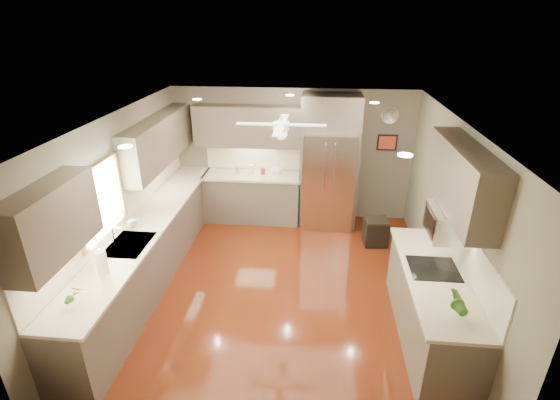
% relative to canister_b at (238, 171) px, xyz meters
% --- Properties ---
extents(floor, '(5.00, 5.00, 0.00)m').
position_rel_canister_b_xyz_m(floor, '(1.00, -2.19, -1.01)').
color(floor, '#4E200A').
rests_on(floor, ground).
extents(ceiling, '(5.00, 5.00, 0.00)m').
position_rel_canister_b_xyz_m(ceiling, '(1.00, -2.19, 1.49)').
color(ceiling, white).
rests_on(ceiling, ground).
extents(wall_back, '(4.50, 0.00, 4.50)m').
position_rel_canister_b_xyz_m(wall_back, '(1.00, 0.31, 0.24)').
color(wall_back, '#6C6352').
rests_on(wall_back, ground).
extents(wall_front, '(4.50, 0.00, 4.50)m').
position_rel_canister_b_xyz_m(wall_front, '(1.00, -4.69, 0.24)').
color(wall_front, '#6C6352').
rests_on(wall_front, ground).
extents(wall_left, '(0.00, 5.00, 5.00)m').
position_rel_canister_b_xyz_m(wall_left, '(-1.25, -2.19, 0.24)').
color(wall_left, '#6C6352').
rests_on(wall_left, ground).
extents(wall_right, '(0.00, 5.00, 5.00)m').
position_rel_canister_b_xyz_m(wall_right, '(3.25, -2.19, 0.24)').
color(wall_right, '#6C6352').
rests_on(wall_right, ground).
extents(canister_b, '(0.10, 0.10, 0.15)m').
position_rel_canister_b_xyz_m(canister_b, '(0.00, 0.00, 0.00)').
color(canister_b, silver).
rests_on(canister_b, back_run).
extents(canister_c, '(0.14, 0.14, 0.19)m').
position_rel_canister_b_xyz_m(canister_c, '(0.25, 0.01, 0.02)').
color(canister_c, beige).
rests_on(canister_c, back_run).
extents(canister_d, '(0.09, 0.09, 0.13)m').
position_rel_canister_b_xyz_m(canister_d, '(0.47, 0.04, -0.01)').
color(canister_d, maroon).
rests_on(canister_d, back_run).
extents(soap_bottle, '(0.11, 0.11, 0.18)m').
position_rel_canister_b_xyz_m(soap_bottle, '(-1.06, -2.25, 0.02)').
color(soap_bottle, white).
rests_on(soap_bottle, left_run).
extents(potted_plant_left, '(0.14, 0.10, 0.27)m').
position_rel_canister_b_xyz_m(potted_plant_left, '(-0.94, -3.92, 0.06)').
color(potted_plant_left, '#31621C').
rests_on(potted_plant_left, left_run).
extents(potted_plant_right, '(0.20, 0.17, 0.32)m').
position_rel_canister_b_xyz_m(potted_plant_right, '(2.92, -3.70, 0.09)').
color(potted_plant_right, '#31621C').
rests_on(potted_plant_right, right_run).
extents(bowl, '(0.24, 0.24, 0.06)m').
position_rel_canister_b_xyz_m(bowl, '(0.72, 0.05, -0.04)').
color(bowl, beige).
rests_on(bowl, back_run).
extents(left_run, '(0.65, 4.70, 1.45)m').
position_rel_canister_b_xyz_m(left_run, '(-0.95, -2.04, -0.53)').
color(left_run, brown).
rests_on(left_run, ground).
extents(back_run, '(1.85, 0.65, 1.45)m').
position_rel_canister_b_xyz_m(back_run, '(0.28, 0.02, -0.53)').
color(back_run, brown).
rests_on(back_run, ground).
extents(uppers, '(4.50, 4.70, 0.95)m').
position_rel_canister_b_xyz_m(uppers, '(0.26, -1.48, 0.86)').
color(uppers, brown).
rests_on(uppers, wall_left).
extents(window, '(0.05, 1.12, 0.92)m').
position_rel_canister_b_xyz_m(window, '(-1.22, -2.69, 0.54)').
color(window, '#BFF2B2').
rests_on(window, wall_left).
extents(sink, '(0.50, 0.70, 0.32)m').
position_rel_canister_b_xyz_m(sink, '(-0.93, -2.69, -0.10)').
color(sink, silver).
rests_on(sink, left_run).
extents(refrigerator, '(1.06, 0.75, 2.45)m').
position_rel_canister_b_xyz_m(refrigerator, '(1.70, -0.03, 0.18)').
color(refrigerator, silver).
rests_on(refrigerator, ground).
extents(right_run, '(0.70, 2.20, 1.45)m').
position_rel_canister_b_xyz_m(right_run, '(2.93, -2.99, -0.53)').
color(right_run, brown).
rests_on(right_run, ground).
extents(microwave, '(0.43, 0.55, 0.34)m').
position_rel_canister_b_xyz_m(microwave, '(3.03, -2.74, 0.47)').
color(microwave, silver).
rests_on(microwave, wall_right).
extents(ceiling_fan, '(1.18, 1.18, 0.32)m').
position_rel_canister_b_xyz_m(ceiling_fan, '(1.00, -1.89, 1.32)').
color(ceiling_fan, white).
rests_on(ceiling_fan, ceiling).
extents(recessed_lights, '(2.84, 3.14, 0.01)m').
position_rel_canister_b_xyz_m(recessed_lights, '(0.96, -1.79, 1.48)').
color(recessed_lights, white).
rests_on(recessed_lights, ceiling).
extents(wall_clock, '(0.30, 0.03, 0.30)m').
position_rel_canister_b_xyz_m(wall_clock, '(2.75, 0.30, 1.04)').
color(wall_clock, white).
rests_on(wall_clock, wall_back).
extents(framed_print, '(0.36, 0.03, 0.30)m').
position_rel_canister_b_xyz_m(framed_print, '(2.75, 0.29, 0.54)').
color(framed_print, black).
rests_on(framed_print, wall_back).
extents(stool, '(0.43, 0.43, 0.47)m').
position_rel_canister_b_xyz_m(stool, '(2.56, -0.72, -0.77)').
color(stool, black).
rests_on(stool, ground).
extents(paper_towel, '(0.13, 0.13, 0.33)m').
position_rel_canister_b_xyz_m(paper_towel, '(-0.94, -3.34, 0.07)').
color(paper_towel, white).
rests_on(paper_towel, left_run).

